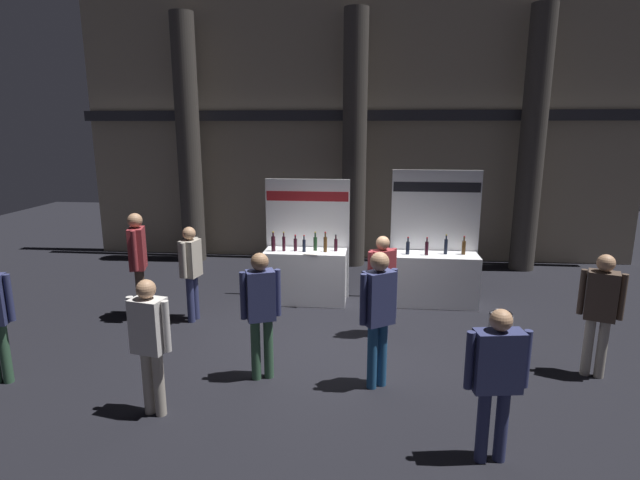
# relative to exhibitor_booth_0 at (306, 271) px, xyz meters

# --- Properties ---
(ground_plane) EXTENTS (26.51, 26.51, 0.00)m
(ground_plane) POSITION_rel_exhibitor_booth_0_xyz_m (0.78, -1.84, -0.59)
(ground_plane) COLOR black
(hall_colonnade) EXTENTS (13.26, 1.11, 6.32)m
(hall_colonnade) POSITION_rel_exhibitor_booth_0_xyz_m (0.78, 3.27, 2.52)
(hall_colonnade) COLOR tan
(hall_colonnade) RESTS_ON ground_plane
(exhibitor_booth_0) EXTENTS (1.59, 0.70, 2.28)m
(exhibitor_booth_0) POSITION_rel_exhibitor_booth_0_xyz_m (0.00, 0.00, 0.00)
(exhibitor_booth_0) COLOR white
(exhibitor_booth_0) RESTS_ON ground_plane
(exhibitor_booth_1) EXTENTS (1.62, 0.66, 2.46)m
(exhibitor_booth_1) POSITION_rel_exhibitor_booth_0_xyz_m (2.38, 0.12, 0.01)
(exhibitor_booth_1) COLOR white
(exhibitor_booth_1) RESTS_ON ground_plane
(trash_bin) EXTENTS (0.33, 0.33, 0.72)m
(trash_bin) POSITION_rel_exhibitor_booth_0_xyz_m (3.03, -2.18, -0.23)
(trash_bin) COLOR slate
(trash_bin) RESTS_ON ground_plane
(visitor_0) EXTENTS (0.31, 0.49, 1.63)m
(visitor_0) POSITION_rel_exhibitor_booth_0_xyz_m (-1.78, -1.15, 0.37)
(visitor_0) COLOR navy
(visitor_0) RESTS_ON ground_plane
(visitor_1) EXTENTS (0.50, 0.36, 1.67)m
(visitor_1) POSITION_rel_exhibitor_booth_0_xyz_m (4.16, -2.50, 0.40)
(visitor_1) COLOR #ADA393
(visitor_1) RESTS_ON ground_plane
(visitor_2) EXTENTS (0.45, 0.37, 1.61)m
(visitor_2) POSITION_rel_exhibitor_booth_0_xyz_m (1.38, -1.46, 0.35)
(visitor_2) COLOR navy
(visitor_2) RESTS_ON ground_plane
(visitor_4) EXTENTS (0.34, 0.54, 1.84)m
(visitor_4) POSITION_rel_exhibitor_booth_0_xyz_m (-2.70, -1.14, 0.52)
(visitor_4) COLOR #47382D
(visitor_4) RESTS_ON ground_plane
(visitor_5) EXTENTS (0.46, 0.40, 1.77)m
(visitor_5) POSITION_rel_exhibitor_booth_0_xyz_m (1.31, -3.07, 0.46)
(visitor_5) COLOR navy
(visitor_5) RESTS_ON ground_plane
(visitor_6) EXTENTS (0.52, 0.32, 1.62)m
(visitor_6) POSITION_rel_exhibitor_booth_0_xyz_m (-1.23, -3.96, 0.37)
(visitor_6) COLOR #ADA393
(visitor_6) RESTS_ON ground_plane
(visitor_7) EXTENTS (0.49, 0.35, 1.70)m
(visitor_7) POSITION_rel_exhibitor_booth_0_xyz_m (-0.18, -3.01, 0.42)
(visitor_7) COLOR #33563D
(visitor_7) RESTS_ON ground_plane
(visitor_8) EXTENTS (0.62, 0.28, 1.59)m
(visitor_8) POSITION_rel_exhibitor_booth_0_xyz_m (2.42, -4.41, 0.36)
(visitor_8) COLOR navy
(visitor_8) RESTS_ON ground_plane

